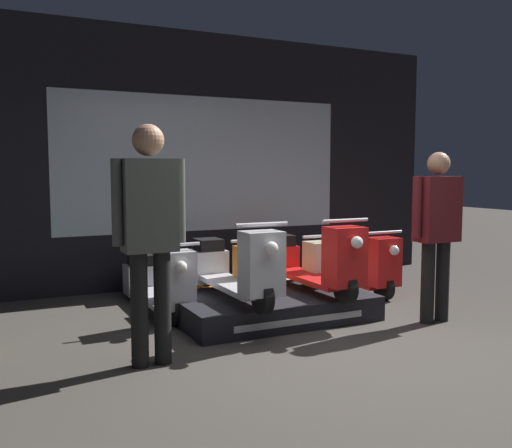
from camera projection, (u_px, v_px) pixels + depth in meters
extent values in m
plane|color=#423D38|center=(346.00, 353.00, 4.60)|extent=(30.00, 30.00, 0.00)
cube|color=black|center=(204.00, 160.00, 7.31)|extent=(6.88, 0.08, 3.20)
cube|color=silver|center=(205.00, 164.00, 7.27)|extent=(3.78, 0.01, 1.70)
cube|color=black|center=(272.00, 306.00, 5.68)|extent=(1.90, 1.16, 0.24)
cube|color=silver|center=(301.00, 321.00, 5.16)|extent=(1.33, 0.01, 0.06)
cylinder|color=black|center=(263.00, 297.00, 4.88)|extent=(0.09, 0.29, 0.29)
cylinder|color=black|center=(207.00, 273.00, 6.06)|extent=(0.09, 0.29, 0.29)
cube|color=#BCBCC1|center=(232.00, 285.00, 5.47)|extent=(0.32, 1.22, 0.05)
cube|color=#BCBCC1|center=(261.00, 263.00, 4.87)|extent=(0.34, 0.26, 0.55)
cube|color=#BCBCC1|center=(208.00, 266.00, 6.03)|extent=(0.36, 0.31, 0.34)
cube|color=black|center=(208.00, 245.00, 6.00)|extent=(0.26, 0.28, 0.12)
cylinder|color=silver|center=(262.00, 224.00, 4.84)|extent=(0.49, 0.03, 0.03)
sphere|color=white|center=(272.00, 248.00, 4.69)|extent=(0.11, 0.11, 0.11)
cylinder|color=black|center=(345.00, 288.00, 5.26)|extent=(0.09, 0.29, 0.29)
cylinder|color=black|center=(278.00, 267.00, 6.43)|extent=(0.09, 0.29, 0.29)
cube|color=red|center=(309.00, 277.00, 5.84)|extent=(0.32, 1.22, 0.05)
cube|color=red|center=(345.00, 257.00, 5.25)|extent=(0.34, 0.26, 0.55)
cube|color=red|center=(279.00, 260.00, 6.40)|extent=(0.36, 0.31, 0.34)
cube|color=black|center=(280.00, 240.00, 6.37)|extent=(0.26, 0.28, 0.12)
cylinder|color=silver|center=(346.00, 220.00, 5.21)|extent=(0.49, 0.03, 0.03)
sphere|color=white|center=(357.00, 242.00, 5.07)|extent=(0.11, 0.11, 0.11)
cylinder|color=black|center=(176.00, 311.00, 5.40)|extent=(0.09, 0.29, 0.29)
cylinder|color=black|center=(141.00, 286.00, 6.57)|extent=(0.09, 0.29, 0.29)
cube|color=#BCBCC1|center=(157.00, 298.00, 5.98)|extent=(0.32, 1.22, 0.05)
cube|color=#BCBCC1|center=(175.00, 280.00, 5.39)|extent=(0.34, 0.26, 0.55)
cube|color=#BCBCC1|center=(141.00, 279.00, 6.54)|extent=(0.36, 0.31, 0.34)
cube|color=black|center=(141.00, 260.00, 6.52)|extent=(0.26, 0.28, 0.12)
cylinder|color=silver|center=(175.00, 245.00, 5.35)|extent=(0.49, 0.03, 0.03)
sphere|color=white|center=(181.00, 267.00, 5.21)|extent=(0.11, 0.11, 0.11)
cylinder|color=black|center=(254.00, 302.00, 5.75)|extent=(0.09, 0.29, 0.29)
cylinder|color=black|center=(207.00, 280.00, 6.93)|extent=(0.09, 0.29, 0.29)
cube|color=orange|center=(228.00, 291.00, 6.34)|extent=(0.32, 1.22, 0.05)
cube|color=orange|center=(253.00, 273.00, 5.75)|extent=(0.34, 0.26, 0.55)
cube|color=orange|center=(208.00, 274.00, 6.90)|extent=(0.36, 0.31, 0.34)
cube|color=black|center=(208.00, 255.00, 6.87)|extent=(0.26, 0.28, 0.12)
cylinder|color=silver|center=(253.00, 240.00, 5.71)|extent=(0.49, 0.03, 0.03)
sphere|color=white|center=(261.00, 261.00, 5.56)|extent=(0.11, 0.11, 0.11)
cylinder|color=black|center=(323.00, 294.00, 6.11)|extent=(0.09, 0.29, 0.29)
cylinder|color=black|center=(267.00, 274.00, 7.28)|extent=(0.09, 0.29, 0.29)
cube|color=beige|center=(292.00, 284.00, 6.70)|extent=(0.32, 1.22, 0.05)
cube|color=beige|center=(322.00, 267.00, 6.10)|extent=(0.34, 0.26, 0.55)
cube|color=beige|center=(268.00, 269.00, 7.26)|extent=(0.36, 0.31, 0.34)
cube|color=black|center=(268.00, 251.00, 7.23)|extent=(0.26, 0.28, 0.12)
cylinder|color=silver|center=(323.00, 236.00, 6.06)|extent=(0.49, 0.03, 0.03)
sphere|color=white|center=(332.00, 255.00, 5.92)|extent=(0.11, 0.11, 0.11)
cylinder|color=black|center=(384.00, 287.00, 6.47)|extent=(0.09, 0.29, 0.29)
cylinder|color=black|center=(321.00, 269.00, 7.64)|extent=(0.09, 0.29, 0.29)
cube|color=red|center=(350.00, 278.00, 7.05)|extent=(0.32, 1.22, 0.05)
cube|color=red|center=(383.00, 262.00, 6.46)|extent=(0.34, 0.26, 0.55)
cube|color=red|center=(322.00, 264.00, 7.61)|extent=(0.36, 0.31, 0.34)
cube|color=black|center=(323.00, 247.00, 7.59)|extent=(0.26, 0.28, 0.12)
cylinder|color=silver|center=(384.00, 232.00, 6.42)|extent=(0.49, 0.03, 0.03)
sphere|color=white|center=(394.00, 250.00, 6.28)|extent=(0.11, 0.11, 0.11)
cylinder|color=black|center=(139.00, 310.00, 4.25)|extent=(0.13, 0.13, 0.87)
cylinder|color=black|center=(163.00, 307.00, 4.32)|extent=(0.13, 0.13, 0.87)
cube|color=#474C47|center=(149.00, 205.00, 4.21)|extent=(0.40, 0.22, 0.69)
cylinder|color=#474C47|center=(117.00, 202.00, 4.10)|extent=(0.08, 0.08, 0.63)
cylinder|color=#474C47|center=(180.00, 201.00, 4.31)|extent=(0.08, 0.08, 0.63)
sphere|color=#A87A5B|center=(148.00, 140.00, 4.17)|extent=(0.24, 0.24, 0.24)
cylinder|color=black|center=(428.00, 283.00, 5.47)|extent=(0.13, 0.13, 0.79)
cylinder|color=black|center=(442.00, 281.00, 5.55)|extent=(0.13, 0.13, 0.79)
cube|color=#5B191E|center=(437.00, 209.00, 5.44)|extent=(0.42, 0.23, 0.62)
cylinder|color=#5B191E|center=(417.00, 207.00, 5.33)|extent=(0.08, 0.08, 0.57)
cylinder|color=#5B191E|center=(457.00, 206.00, 5.55)|extent=(0.08, 0.08, 0.57)
sphere|color=#A87A5B|center=(439.00, 163.00, 5.40)|extent=(0.21, 0.21, 0.21)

